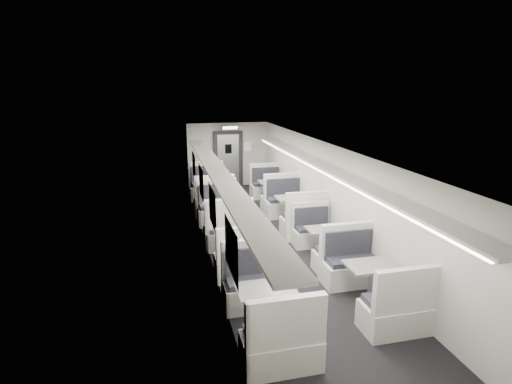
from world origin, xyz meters
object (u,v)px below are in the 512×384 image
booth_left_d (266,310)px  passenger (214,182)px  booth_left_b (222,219)px  booth_right_b (294,211)px  booth_right_a (272,192)px  booth_left_a (210,194)px  vestibule_door (228,159)px  booth_left_c (234,244)px  booth_right_d (371,284)px  booth_right_c (324,242)px  exit_sign (230,128)px

booth_left_d → passenger: passenger is taller
booth_left_b → booth_right_b: 2.01m
booth_left_d → booth_right_a: bearing=73.5°
booth_left_a → booth_right_b: booth_left_a is taller
booth_left_a → booth_right_a: booth_left_a is taller
booth_right_a → vestibule_door: size_ratio=1.02×
booth_left_a → vestibule_door: size_ratio=1.12×
booth_left_c → booth_right_a: booth_right_a is taller
booth_left_d → vestibule_door: bearing=83.9°
booth_right_b → booth_right_d: booth_right_b is taller
booth_left_c → vestibule_door: vestibule_door is taller
booth_left_d → booth_right_b: (2.00, 4.59, 0.03)m
passenger → booth_left_d: bearing=-67.5°
booth_left_a → booth_right_b: 3.05m
booth_left_a → booth_left_d: (0.00, -6.89, -0.03)m
booth_right_b → vestibule_door: 4.91m
booth_left_d → booth_left_b: bearing=90.0°
booth_left_b → booth_right_c: (2.00, -1.94, -0.06)m
booth_right_b → booth_right_c: 2.13m
booth_left_b → booth_left_c: 1.69m
booth_left_a → booth_left_d: bearing=-90.0°
booth_left_a → booth_right_c: bearing=-65.7°
booth_left_b → passenger: passenger is taller
booth_right_a → vestibule_door: (-1.00, 2.60, 0.66)m
booth_left_c → booth_right_b: size_ratio=0.92×
booth_left_c → booth_right_c: booth_left_c is taller
booth_right_d → vestibule_door: bearing=96.4°
passenger → vestibule_door: bearing=94.3°
booth_left_a → booth_left_c: (0.00, -4.18, -0.04)m
booth_right_d → vestibule_door: size_ratio=1.04×
vestibule_door → booth_right_a: bearing=-69.0°
passenger → booth_right_c: bearing=-42.4°
booth_left_a → vestibule_door: vestibule_door is taller
exit_sign → booth_right_c: bearing=-81.1°
booth_right_a → booth_left_c: bearing=-116.3°
booth_left_d → passenger: 6.71m
booth_left_a → booth_right_d: 6.81m
booth_left_a → booth_left_c: booth_left_a is taller
booth_left_b → exit_sign: size_ratio=3.70×
booth_right_b → booth_right_c: bearing=-90.0°
booth_right_a → passenger: passenger is taller
vestibule_door → exit_sign: 1.33m
passenger → booth_right_a: bearing=25.1°
booth_left_c → booth_left_d: (0.00, -2.71, 0.01)m
exit_sign → booth_left_b: bearing=-102.6°
booth_left_d → exit_sign: bearing=83.6°
booth_left_d → booth_right_d: size_ratio=1.00×
booth_left_b → booth_left_d: (0.00, -4.40, -0.02)m
booth_right_b → booth_right_a: bearing=90.0°
booth_left_a → booth_left_c: bearing=-90.0°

